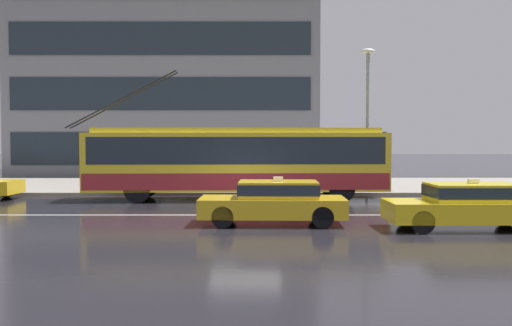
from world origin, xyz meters
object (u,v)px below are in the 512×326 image
at_px(taxi_oncoming_far, 469,204).
at_px(pedestrian_at_shelter, 265,154).
at_px(trolleybus, 237,160).
at_px(pedestrian_approaching_curb, 326,155).
at_px(street_lamp, 368,107).
at_px(bus_shelter, 197,150).
at_px(taxi_oncoming_near, 274,200).

relative_size(taxi_oncoming_far, pedestrian_at_shelter, 2.12).
relative_size(trolleybus, pedestrian_approaching_curb, 6.32).
distance_m(pedestrian_at_shelter, pedestrian_approaching_curb, 3.33).
distance_m(pedestrian_at_shelter, street_lamp, 5.13).
relative_size(bus_shelter, street_lamp, 0.59).
bearing_deg(trolleybus, bus_shelter, 119.32).
bearing_deg(pedestrian_at_shelter, taxi_oncoming_far, -63.28).
relative_size(trolleybus, pedestrian_at_shelter, 6.28).
distance_m(pedestrian_approaching_curb, street_lamp, 3.46).
height_order(taxi_oncoming_far, bus_shelter, bus_shelter).
relative_size(trolleybus, bus_shelter, 3.45).
bearing_deg(taxi_oncoming_far, street_lamp, 94.89).
xyz_separation_m(bus_shelter, street_lamp, (7.82, -1.36, 1.96)).
bearing_deg(pedestrian_approaching_curb, bus_shelter, -172.80).
xyz_separation_m(taxi_oncoming_far, pedestrian_approaching_curb, (-2.44, 12.24, 1.04)).
bearing_deg(pedestrian_at_shelter, bus_shelter, 169.80).
distance_m(taxi_oncoming_near, pedestrian_approaching_curb, 11.73).
xyz_separation_m(taxi_oncoming_far, street_lamp, (-0.86, 10.09, 3.25)).
distance_m(taxi_oncoming_far, street_lamp, 10.64).
xyz_separation_m(trolleybus, pedestrian_at_shelter, (1.18, 3.05, 0.21)).
bearing_deg(street_lamp, bus_shelter, 170.15).
height_order(pedestrian_at_shelter, street_lamp, street_lamp).
xyz_separation_m(pedestrian_at_shelter, pedestrian_approaching_curb, (3.03, 1.37, -0.09)).
bearing_deg(bus_shelter, pedestrian_at_shelter, -10.20).
distance_m(taxi_oncoming_far, pedestrian_approaching_curb, 12.52).
distance_m(bus_shelter, pedestrian_approaching_curb, 6.31).
relative_size(taxi_oncoming_far, street_lamp, 0.69).
bearing_deg(pedestrian_at_shelter, street_lamp, -9.60).
distance_m(taxi_oncoming_near, taxi_oncoming_far, 5.42).
bearing_deg(taxi_oncoming_near, street_lamp, 63.99).
relative_size(taxi_oncoming_near, pedestrian_at_shelter, 2.06).
bearing_deg(taxi_oncoming_near, pedestrian_at_shelter, 90.76).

